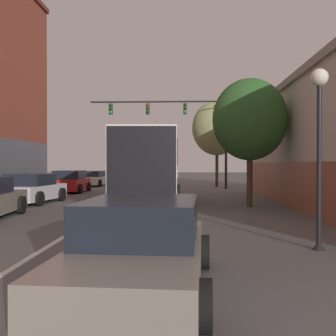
{
  "coord_description": "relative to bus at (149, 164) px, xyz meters",
  "views": [
    {
      "loc": [
        3.03,
        -2.36,
        1.85
      ],
      "look_at": [
        2.33,
        15.08,
        1.65
      ],
      "focal_mm": 42.0,
      "sensor_mm": 36.0,
      "label": 1
    }
  ],
  "objects": [
    {
      "name": "traffic_signal_gantry",
      "position": [
        1.43,
        9.14,
        3.21
      ],
      "size": [
        9.99,
        0.36,
        6.66
      ],
      "color": "black",
      "rests_on": "ground_plane"
    },
    {
      "name": "parked_car_left_far",
      "position": [
        -5.38,
        -1.42,
        -1.16
      ],
      "size": [
        2.39,
        4.01,
        1.37
      ],
      "rotation": [
        0.0,
        0.0,
        1.47
      ],
      "color": "silver",
      "rests_on": "ground_plane"
    },
    {
      "name": "street_tree_near",
      "position": [
        4.54,
        -2.58,
        1.9
      ],
      "size": [
        3.18,
        2.86,
        5.48
      ],
      "color": "#4C3823",
      "rests_on": "ground_plane"
    },
    {
      "name": "lane_center_line",
      "position": [
        -1.3,
        -1.98,
        -1.82
      ],
      "size": [
        0.14,
        42.26,
        0.01
      ],
      "color": "silver",
      "rests_on": "ground_plane"
    },
    {
      "name": "hatchback_foreground",
      "position": [
        1.08,
        -13.75,
        -1.2
      ],
      "size": [
        2.22,
        4.32,
        1.32
      ],
      "rotation": [
        0.0,
        0.0,
        1.52
      ],
      "color": "slate",
      "rests_on": "ground_plane"
    },
    {
      "name": "parked_car_left_mid",
      "position": [
        -5.59,
        5.45,
        -1.15
      ],
      "size": [
        2.12,
        3.87,
        1.41
      ],
      "rotation": [
        0.0,
        0.0,
        1.59
      ],
      "color": "red",
      "rests_on": "ground_plane"
    },
    {
      "name": "bus",
      "position": [
        0.0,
        0.0,
        0.0
      ],
      "size": [
        3.19,
        11.69,
        3.23
      ],
      "rotation": [
        0.0,
        0.0,
        1.61
      ],
      "color": "silver",
      "rests_on": "ground_plane"
    },
    {
      "name": "parked_car_left_distant",
      "position": [
        -5.72,
        12.67,
        -1.22
      ],
      "size": [
        2.07,
        4.08,
        1.25
      ],
      "rotation": [
        0.0,
        0.0,
        1.51
      ],
      "color": "silver",
      "rests_on": "ground_plane"
    },
    {
      "name": "street_tree_far",
      "position": [
        4.35,
        11.81,
        2.85
      ],
      "size": [
        3.95,
        3.55,
        6.85
      ],
      "color": "#4C3823",
      "rests_on": "ground_plane"
    },
    {
      "name": "street_lamp",
      "position": [
        4.61,
        -10.97,
        0.73
      ],
      "size": [
        0.37,
        0.37,
        3.88
      ],
      "color": "black",
      "rests_on": "ground_plane"
    }
  ]
}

